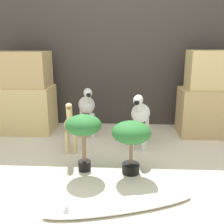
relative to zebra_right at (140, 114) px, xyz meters
The scene contains 10 objects.
ground_plane 0.96m from the zebra_right, 109.63° to the right, with size 14.00×14.00×0.00m, color beige.
wall_back 1.17m from the zebra_right, 108.28° to the left, with size 6.40×0.08×2.20m.
rock_pillar_left 1.56m from the zebra_right, 162.02° to the left, with size 0.74×0.47×1.04m.
rock_pillar_right 1.02m from the zebra_right, 28.22° to the left, with size 0.74×0.47×1.06m.
zebra_right is the anchor object (origin of this frame).
zebra_left 0.73m from the zebra_right, 151.48° to the left, with size 0.28×0.48×0.64m.
giraffe_figurine 0.77m from the zebra_right, 168.47° to the right, with size 0.17×0.35×0.58m.
potted_palm_front 0.79m from the zebra_right, 133.05° to the right, with size 0.33×0.33×0.54m.
potted_palm_back 0.62m from the zebra_right, 100.21° to the right, with size 0.35×0.35×0.49m.
surfboard 1.22m from the zebra_right, 99.81° to the right, with size 1.13×0.50×0.09m.
Camera 1 is at (0.12, -1.97, 1.18)m, focal length 42.00 mm.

